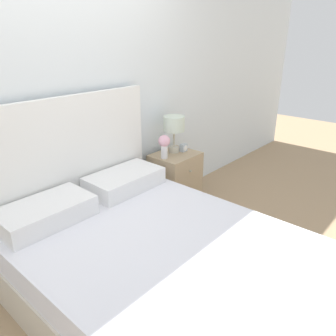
# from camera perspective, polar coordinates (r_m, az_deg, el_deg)

# --- Properties ---
(ground_plane) EXTENTS (12.00, 12.00, 0.00)m
(ground_plane) POSITION_cam_1_polar(r_m,az_deg,el_deg) (3.03, -15.46, -12.59)
(ground_plane) COLOR tan
(wall_back) EXTENTS (8.00, 0.06, 2.60)m
(wall_back) POSITION_cam_1_polar(r_m,az_deg,el_deg) (2.61, -19.27, 12.42)
(wall_back) COLOR white
(wall_back) RESTS_ON ground_plane
(bed) EXTENTS (1.52, 2.11, 1.28)m
(bed) POSITION_cam_1_polar(r_m,az_deg,el_deg) (2.25, -1.76, -16.63)
(bed) COLOR beige
(bed) RESTS_ON ground_plane
(nightstand) EXTENTS (0.45, 0.39, 0.59)m
(nightstand) POSITION_cam_1_polar(r_m,az_deg,el_deg) (3.36, 1.26, -2.31)
(nightstand) COLOR tan
(nightstand) RESTS_ON ground_plane
(table_lamp) EXTENTS (0.21, 0.21, 0.37)m
(table_lamp) POSITION_cam_1_polar(r_m,az_deg,el_deg) (3.22, 1.06, 7.34)
(table_lamp) COLOR beige
(table_lamp) RESTS_ON nightstand
(flower_vase) EXTENTS (0.11, 0.11, 0.23)m
(flower_vase) POSITION_cam_1_polar(r_m,az_deg,el_deg) (3.09, -0.64, 4.23)
(flower_vase) COLOR white
(flower_vase) RESTS_ON nightstand
(alarm_clock) EXTENTS (0.07, 0.05, 0.08)m
(alarm_clock) POSITION_cam_1_polar(r_m,az_deg,el_deg) (3.32, 2.73, 3.55)
(alarm_clock) COLOR silver
(alarm_clock) RESTS_ON nightstand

